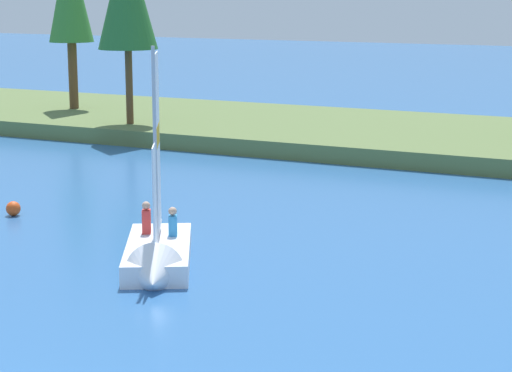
# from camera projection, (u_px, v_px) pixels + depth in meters

# --- Properties ---
(shore_bank) EXTENTS (80.00, 10.94, 0.66)m
(shore_bank) POSITION_uv_depth(u_px,v_px,m) (438.00, 139.00, 38.22)
(shore_bank) COLOR #5B703D
(shore_bank) RESTS_ON ground
(sailboat) EXTENTS (3.28, 4.43, 5.44)m
(sailboat) POSITION_uv_depth(u_px,v_px,m) (157.00, 254.00, 21.28)
(sailboat) COLOR white
(sailboat) RESTS_ON ground
(channel_buoy) EXTENTS (0.41, 0.41, 0.41)m
(channel_buoy) POSITION_uv_depth(u_px,v_px,m) (13.00, 209.00, 26.62)
(channel_buoy) COLOR #E54C19
(channel_buoy) RESTS_ON ground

